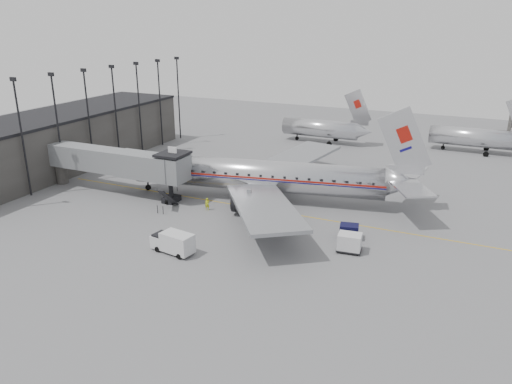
% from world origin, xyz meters
% --- Properties ---
extents(ground, '(160.00, 160.00, 0.00)m').
position_xyz_m(ground, '(0.00, 0.00, 0.00)').
color(ground, slate).
rests_on(ground, ground).
extents(terminal, '(12.00, 46.00, 8.00)m').
position_xyz_m(terminal, '(-34.00, 10.00, 4.00)').
color(terminal, '#383633').
rests_on(terminal, ground).
extents(apron_line, '(60.00, 0.15, 0.01)m').
position_xyz_m(apron_line, '(3.00, 6.00, 0.01)').
color(apron_line, gold).
rests_on(apron_line, ground).
extents(jet_bridge, '(21.00, 6.20, 7.10)m').
position_xyz_m(jet_bridge, '(-16.66, 3.67, 4.18)').
color(jet_bridge, slate).
rests_on(jet_bridge, ground).
extents(floodlight_masts, '(0.90, 42.25, 15.25)m').
position_xyz_m(floodlight_masts, '(-27.50, 13.00, 8.36)').
color(floodlight_masts, black).
rests_on(floodlight_masts, ground).
extents(distant_aircraft_near, '(16.39, 3.20, 10.26)m').
position_xyz_m(distant_aircraft_near, '(-1.79, 42.00, 2.73)').
color(distant_aircraft_near, silver).
rests_on(distant_aircraft_near, ground).
extents(distant_aircraft_mid, '(16.39, 3.20, 10.26)m').
position_xyz_m(distant_aircraft_mid, '(24.21, 46.00, 2.73)').
color(distant_aircraft_mid, silver).
rests_on(distant_aircraft_mid, ground).
extents(airliner, '(39.87, 36.61, 12.73)m').
position_xyz_m(airliner, '(0.79, 9.15, 3.20)').
color(airliner, silver).
rests_on(airliner, ground).
extents(service_van, '(4.79, 2.43, 2.16)m').
position_xyz_m(service_van, '(-1.04, -8.45, 1.13)').
color(service_van, silver).
rests_on(service_van, ground).
extents(baggage_cart_navy, '(2.30, 1.92, 1.59)m').
position_xyz_m(baggage_cart_navy, '(14.01, 2.00, 0.85)').
color(baggage_cart_navy, black).
rests_on(baggage_cart_navy, ground).
extents(baggage_cart_white, '(2.57, 2.06, 1.88)m').
position_xyz_m(baggage_cart_white, '(14.83, -0.96, 1.00)').
color(baggage_cart_white, silver).
rests_on(baggage_cart_white, ground).
extents(ramp_worker, '(0.64, 0.51, 1.52)m').
position_xyz_m(ramp_worker, '(-3.72, 3.00, 0.76)').
color(ramp_worker, '#BCC917').
rests_on(ramp_worker, ground).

